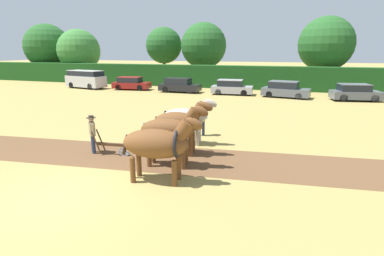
{
  "coord_description": "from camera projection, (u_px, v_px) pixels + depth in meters",
  "views": [
    {
      "loc": [
        6.48,
        -6.48,
        4.27
      ],
      "look_at": [
        2.54,
        5.21,
        1.1
      ],
      "focal_mm": 28.0,
      "sensor_mm": 36.0,
      "label": 1
    }
  ],
  "objects": [
    {
      "name": "tree_center_left",
      "position": [
        164.0,
        45.0,
        43.07
      ],
      "size": [
        5.16,
        5.16,
        7.66
      ],
      "color": "brown",
      "rests_on": "ground"
    },
    {
      "name": "plowed_furrow_strip",
      "position": [
        64.0,
        151.0,
        13.19
      ],
      "size": [
        33.3,
        7.29,
        0.01
      ],
      "primitive_type": "cube",
      "rotation": [
        0.0,
        0.0,
        0.13
      ],
      "color": "brown",
      "rests_on": "ground"
    },
    {
      "name": "ground_plane",
      "position": [
        57.0,
        197.0,
        9.01
      ],
      "size": [
        240.0,
        240.0,
        0.0
      ],
      "primitive_type": "plane",
      "color": "#998447"
    },
    {
      "name": "parked_van",
      "position": [
        86.0,
        79.0,
        35.25
      ],
      "size": [
        5.19,
        2.67,
        2.09
      ],
      "rotation": [
        0.0,
        0.0,
        -0.17
      ],
      "color": "#BCBCC1",
      "rests_on": "ground"
    },
    {
      "name": "farmer_at_plow",
      "position": [
        92.0,
        131.0,
        12.74
      ],
      "size": [
        0.49,
        0.48,
        1.66
      ],
      "rotation": [
        0.0,
        0.0,
        0.8
      ],
      "color": "#28334C",
      "rests_on": "ground"
    },
    {
      "name": "tree_left",
      "position": [
        79.0,
        51.0,
        44.95
      ],
      "size": [
        6.29,
        6.29,
        7.49
      ],
      "color": "#4C3823",
      "rests_on": "ground"
    },
    {
      "name": "draft_horse_trail_left",
      "position": [
        179.0,
        123.0,
        12.58
      ],
      "size": [
        2.69,
        1.24,
        2.37
      ],
      "rotation": [
        0.0,
        0.0,
        0.13
      ],
      "color": "brown",
      "rests_on": "ground"
    },
    {
      "name": "parked_car_center_left",
      "position": [
        179.0,
        85.0,
        31.93
      ],
      "size": [
        4.35,
        1.81,
        1.49
      ],
      "rotation": [
        0.0,
        0.0,
        0.0
      ],
      "color": "black",
      "rests_on": "ground"
    },
    {
      "name": "draft_horse_lead_left",
      "position": [
        158.0,
        144.0,
        9.84
      ],
      "size": [
        2.85,
        1.3,
        2.33
      ],
      "rotation": [
        0.0,
        0.0,
        0.13
      ],
      "color": "brown",
      "rests_on": "ground"
    },
    {
      "name": "tree_center",
      "position": [
        204.0,
        46.0,
        40.36
      ],
      "size": [
        6.12,
        6.12,
        8.05
      ],
      "color": "#423323",
      "rests_on": "ground"
    },
    {
      "name": "hedgerow",
      "position": [
        236.0,
        77.0,
        35.25
      ],
      "size": [
        77.0,
        1.96,
        2.63
      ],
      "primitive_type": "cube",
      "color": "#194719",
      "rests_on": "ground"
    },
    {
      "name": "plow",
      "position": [
        115.0,
        148.0,
        12.65
      ],
      "size": [
        1.59,
        0.52,
        1.13
      ],
      "rotation": [
        0.0,
        0.0,
        0.13
      ],
      "color": "#4C331E",
      "rests_on": "ground"
    },
    {
      "name": "draft_horse_lead_right",
      "position": [
        170.0,
        130.0,
        11.19
      ],
      "size": [
        2.73,
        1.14,
        2.45
      ],
      "rotation": [
        0.0,
        0.0,
        0.13
      ],
      "color": "brown",
      "rests_on": "ground"
    },
    {
      "name": "parked_car_center_right",
      "position": [
        285.0,
        90.0,
        28.32
      ],
      "size": [
        4.56,
        2.54,
        1.53
      ],
      "rotation": [
        0.0,
        0.0,
        -0.17
      ],
      "color": "#565B66",
      "rests_on": "ground"
    },
    {
      "name": "parked_car_left",
      "position": [
        131.0,
        84.0,
        34.01
      ],
      "size": [
        4.33,
        2.22,
        1.45
      ],
      "rotation": [
        0.0,
        0.0,
        0.12
      ],
      "color": "maroon",
      "rests_on": "ground"
    },
    {
      "name": "tree_center_right",
      "position": [
        326.0,
        44.0,
        34.88
      ],
      "size": [
        6.32,
        6.32,
        8.23
      ],
      "color": "#4C3823",
      "rests_on": "ground"
    },
    {
      "name": "parked_car_center",
      "position": [
        231.0,
        87.0,
        30.2
      ],
      "size": [
        4.18,
        2.04,
        1.5
      ],
      "rotation": [
        0.0,
        0.0,
        0.07
      ],
      "color": "#9E9EA8",
      "rests_on": "ground"
    },
    {
      "name": "parked_car_right",
      "position": [
        355.0,
        93.0,
        26.41
      ],
      "size": [
        4.35,
        2.59,
        1.49
      ],
      "rotation": [
        0.0,
        0.0,
        0.19
      ],
      "color": "#565B66",
      "rests_on": "ground"
    },
    {
      "name": "draft_horse_trail_right",
      "position": [
        187.0,
        117.0,
        13.96
      ],
      "size": [
        2.72,
        1.12,
        2.26
      ],
      "rotation": [
        0.0,
        0.0,
        0.13
      ],
      "color": "#B2A38E",
      "rests_on": "ground"
    },
    {
      "name": "farmer_beside_team",
      "position": [
        202.0,
        115.0,
        15.4
      ],
      "size": [
        0.53,
        0.5,
        1.8
      ],
      "rotation": [
        0.0,
        0.0,
        -0.81
      ],
      "color": "#28334C",
      "rests_on": "ground"
    },
    {
      "name": "tree_far_left",
      "position": [
        48.0,
        47.0,
        47.63
      ],
      "size": [
        7.12,
        7.12,
        8.5
      ],
      "color": "#423323",
      "rests_on": "ground"
    }
  ]
}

